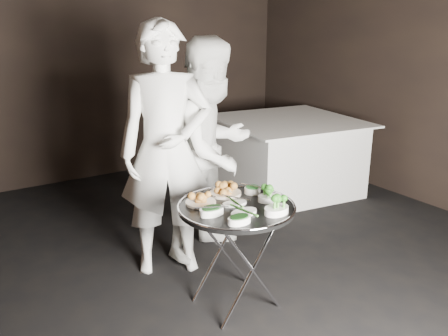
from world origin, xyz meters
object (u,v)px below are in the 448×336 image
serving_tray (237,207)px  waiter_right (213,149)px  dining_table (287,155)px  tray_stand (236,252)px  waiter_left (166,151)px

serving_tray → waiter_right: bearing=68.7°
serving_tray → dining_table: bearing=41.7°
tray_stand → dining_table: (1.82, 1.62, 0.02)m
waiter_left → tray_stand: bearing=-58.0°
tray_stand → serving_tray: (-0.00, 0.00, 0.32)m
tray_stand → waiter_left: 0.93m
serving_tray → dining_table: 2.45m
waiter_left → dining_table: 2.21m
serving_tray → dining_table: (1.82, 1.62, -0.31)m
tray_stand → waiter_left: size_ratio=0.37×
tray_stand → waiter_left: bearing=100.5°
waiter_right → serving_tray: bearing=-129.0°
dining_table → serving_tray: bearing=-138.3°
tray_stand → waiter_right: 0.97m
waiter_right → waiter_left: bearing=169.0°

